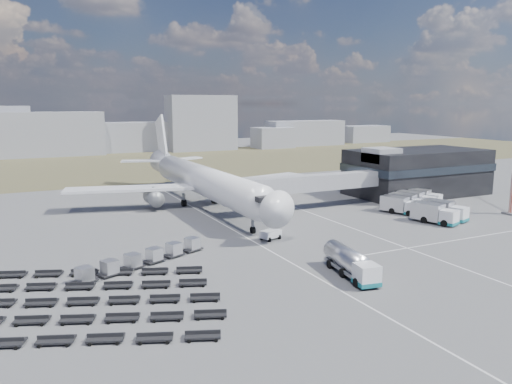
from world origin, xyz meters
name	(u,v)px	position (x,y,z in m)	size (l,w,h in m)	color
ground	(280,248)	(0.00, 0.00, 0.00)	(420.00, 420.00, 0.00)	#565659
grass_strip	(123,164)	(0.00, 110.00, 0.01)	(420.00, 90.00, 0.01)	#4B472D
lane_markings	(326,235)	(9.77, 3.00, 0.01)	(47.12, 110.00, 0.01)	silver
terminal	(417,171)	(47.77, 23.96, 5.25)	(30.40, 16.40, 11.00)	black
jet_bridge	(302,184)	(15.90, 20.42, 5.05)	(30.30, 3.80, 7.05)	#939399
airliner	(201,180)	(0.00, 32.38, 5.29)	(51.59, 64.53, 17.62)	white
skyline	(58,133)	(-16.83, 149.60, 8.87)	(297.28, 22.84, 25.93)	gray
fuel_tanker	(351,263)	(1.82, -13.88, 1.61)	(4.03, 10.24, 3.22)	white
pushback_tug	(271,235)	(0.80, 4.51, 0.71)	(3.11, 1.75, 1.42)	white
catering_truck	(252,187)	(15.55, 41.61, 1.41)	(3.52, 6.34, 2.75)	white
service_trucks_near	(439,212)	(32.41, 2.08, 1.68)	(8.47, 9.29, 3.10)	white
service_trucks_far	(412,201)	(35.48, 11.98, 1.56)	(14.72, 11.71, 2.88)	white
uld_row	(144,258)	(-19.23, 0.51, 1.04)	(18.09, 9.19, 1.73)	black
baggage_dollies	(82,302)	(-27.80, -9.06, 0.37)	(31.90, 27.42, 0.74)	black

